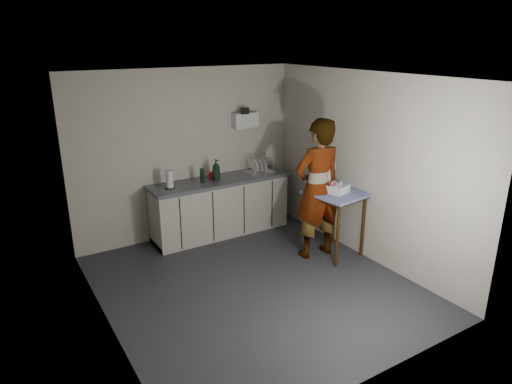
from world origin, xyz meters
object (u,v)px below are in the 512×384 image
side_table (337,200)px  soda_can (211,176)px  standing_man (317,189)px  dark_bottle (202,176)px  bakery_box (335,186)px  soap_bottle (216,170)px  paper_towel (170,180)px  kitchen_counter (220,208)px  dish_rack (259,169)px

side_table → soda_can: (-1.18, 1.59, 0.13)m
standing_man → dark_bottle: 1.78m
dark_bottle → bakery_box: bakery_box is taller
soda_can → bakery_box: bearing=-54.3°
standing_man → soap_bottle: (-0.88, 1.37, 0.08)m
soap_bottle → standing_man: bearing=-57.3°
soap_bottle → soda_can: soap_bottle is taller
bakery_box → soda_can: bearing=113.1°
side_table → paper_towel: (-1.88, 1.53, 0.20)m
soap_bottle → soda_can: (-0.05, 0.08, -0.11)m
standing_man → paper_towel: bearing=-37.4°
standing_man → side_table: bearing=152.7°
side_table → dark_bottle: 2.06m
soda_can → side_table: bearing=-53.5°
kitchen_counter → standing_man: (0.81, -1.40, 0.57)m
dark_bottle → dish_rack: 1.02m
dish_rack → soda_can: bearing=175.6°
dark_bottle → soap_bottle: bearing=-3.9°
paper_towel → standing_man: bearing=-40.3°
side_table → soda_can: soda_can is taller
side_table → paper_towel: 2.43m
soap_bottle → dark_bottle: size_ratio=1.51×
dish_rack → kitchen_counter: bearing=178.4°
paper_towel → bakery_box: 2.39m
soap_bottle → soda_can: size_ratio=2.71×
kitchen_counter → side_table: (1.06, -1.55, 0.41)m
side_table → bakery_box: size_ratio=2.46×
side_table → kitchen_counter: bearing=116.7°
side_table → soap_bottle: bearing=119.1°
side_table → dish_rack: size_ratio=2.35×
side_table → paper_towel: paper_towel is taller
soda_can → dish_rack: (0.84, -0.06, 0.00)m
paper_towel → bakery_box: bearing=-39.5°
kitchen_counter → soda_can: size_ratio=18.10×
soap_bottle → paper_towel: 0.75m
standing_man → dish_rack: size_ratio=4.90×
paper_towel → dish_rack: 1.54m
kitchen_counter → standing_man: size_ratio=1.12×
side_table → soap_bottle: 1.91m
kitchen_counter → standing_man: 1.72m
bakery_box → soap_bottle: bearing=113.3°
side_table → dark_bottle: dark_bottle is taller
kitchen_counter → dish_rack: bearing=-1.6°
paper_towel → bakery_box: size_ratio=0.69×
soap_bottle → bakery_box: 1.86m
dish_rack → side_table: bearing=-77.5°
standing_man → paper_towel: 2.14m
kitchen_counter → bakery_box: bearing=-56.5°
soap_bottle → dish_rack: 0.80m
kitchen_counter → paper_towel: 1.02m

